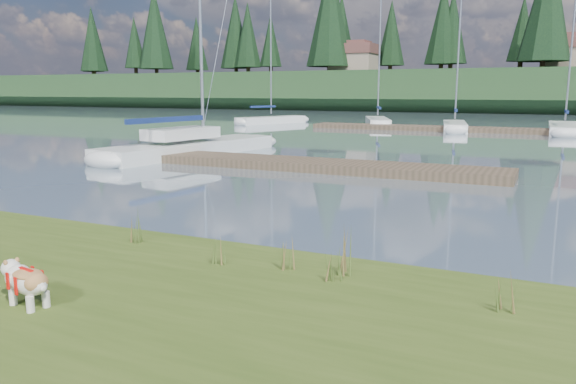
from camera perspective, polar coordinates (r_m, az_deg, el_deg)
The scene contains 24 objects.
ground at distance 39.30m, azimuth 18.22°, elevation 5.84°, with size 200.00×200.00×0.00m, color slate.
ridge at distance 82.04m, azimuth 22.25°, elevation 9.41°, with size 200.00×20.00×5.00m, color #1A3218.
bulldog at distance 6.91m, azimuth -25.01°, elevation -8.11°, with size 0.80×0.41×0.47m.
sailboat_main at distance 24.73m, azimuth -8.68°, elevation 4.87°, with size 3.48×10.38×14.53m.
dock_near at distance 20.16m, azimuth -1.11°, elevation 3.00°, with size 16.00×2.00×0.30m, color #4C3D2C.
dock_far at distance 39.09m, azimuth 21.15°, elevation 5.86°, with size 26.00×2.20×0.30m, color #4C3D2C.
sailboat_bg_0 at distance 46.93m, azimuth -1.12°, elevation 7.39°, with size 4.08×7.39×10.77m.
sailboat_bg_1 at distance 45.38m, azimuth 9.02°, elevation 7.17°, with size 4.11×7.71×11.48m.
sailboat_bg_2 at distance 40.76m, azimuth 16.54°, elevation 6.54°, with size 2.72×7.40×10.99m.
sailboat_bg_3 at distance 41.28m, azimuth 26.24°, elevation 5.94°, with size 1.99×9.16×13.27m.
weed_0 at distance 7.82m, azimuth -6.85°, elevation -5.69°, with size 0.17×0.14×0.52m.
weed_1 at distance 7.51m, azimuth -0.12°, elevation -6.38°, with size 0.17×0.14×0.50m.
weed_2 at distance 7.34m, azimuth 6.04°, elevation -6.15°, with size 0.17×0.14×0.70m.
weed_3 at distance 9.14m, azimuth -15.23°, elevation -3.49°, with size 0.17×0.14×0.57m.
weed_4 at distance 7.14m, azimuth 4.72°, elevation -7.75°, with size 0.17×0.14×0.37m.
weed_5 at distance 6.58m, azimuth 21.22°, elevation -9.58°, with size 0.17×0.14×0.49m.
mud_lip at distance 9.19m, azimuth -8.30°, elevation -6.53°, with size 60.00×0.50×0.14m, color #33281C.
conifer_0 at distance 97.20m, azimuth -13.37°, elevation 15.90°, with size 5.72×5.72×14.15m.
conifer_1 at distance 92.06m, azimuth -4.11°, elevation 15.63°, with size 4.40×4.40×11.30m.
conifer_2 at distance 83.22m, azimuth 4.28°, elevation 17.76°, with size 6.60×6.60×16.05m.
conifer_3 at distance 82.75m, azimuth 15.46°, elevation 16.21°, with size 4.84×4.84×12.25m.
conifer_4 at distance 75.63m, azimuth 24.86°, elevation 17.28°, with size 6.16×6.16×15.10m.
house_0 at distance 83.49m, azimuth 6.71°, elevation 13.40°, with size 6.30×5.30×4.65m.
house_1 at distance 80.03m, azimuth 26.79°, elevation 12.53°, with size 6.30×5.30×4.65m.
Camera 1 is at (4.92, -8.90, 2.72)m, focal length 35.00 mm.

